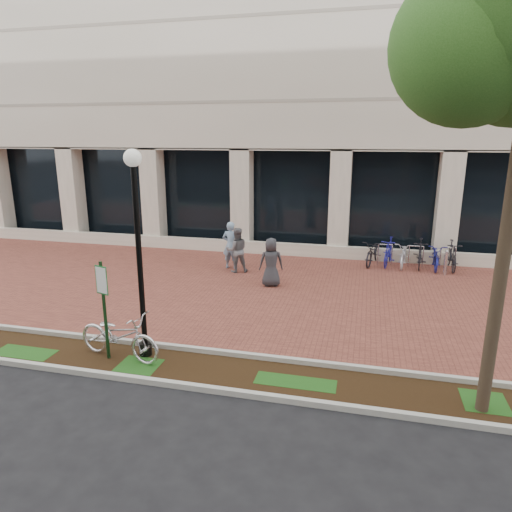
% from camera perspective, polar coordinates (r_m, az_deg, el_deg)
% --- Properties ---
extents(ground, '(120.00, 120.00, 0.00)m').
position_cam_1_polar(ground, '(14.44, 0.79, -4.29)').
color(ground, black).
rests_on(ground, ground).
extents(brick_plaza, '(40.00, 9.00, 0.01)m').
position_cam_1_polar(brick_plaza, '(14.44, 0.79, -4.27)').
color(brick_plaza, brown).
rests_on(brick_plaza, ground).
extents(planting_strip, '(40.00, 1.50, 0.01)m').
position_cam_1_polar(planting_strip, '(9.81, -6.31, -14.03)').
color(planting_strip, black).
rests_on(planting_strip, ground).
extents(curb_plaza_side, '(40.00, 0.12, 0.12)m').
position_cam_1_polar(curb_plaza_side, '(10.41, -4.89, -11.86)').
color(curb_plaza_side, '#B3B2A9').
rests_on(curb_plaza_side, ground).
extents(curb_street_side, '(40.00, 0.12, 0.12)m').
position_cam_1_polar(curb_street_side, '(9.18, -7.97, -15.89)').
color(curb_street_side, '#B3B2A9').
rests_on(curb_street_side, ground).
extents(near_office_building, '(40.00, 12.12, 16.00)m').
position_cam_1_polar(near_office_building, '(24.55, 7.06, 27.25)').
color(near_office_building, beige).
rests_on(near_office_building, ground).
extents(parking_sign, '(0.34, 0.07, 2.21)m').
position_cam_1_polar(parking_sign, '(10.17, -18.57, -4.94)').
color(parking_sign, '#143718').
rests_on(parking_sign, ground).
extents(lamppost, '(0.36, 0.36, 4.48)m').
position_cam_1_polar(lamppost, '(9.80, -14.48, 1.37)').
color(lamppost, black).
rests_on(lamppost, ground).
extents(locked_bicycle, '(2.16, 1.07, 1.08)m').
position_cam_1_polar(locked_bicycle, '(10.44, -16.75, -9.48)').
color(locked_bicycle, silver).
rests_on(locked_bicycle, ground).
extents(pedestrian_left, '(0.66, 0.46, 1.75)m').
position_cam_1_polar(pedestrian_left, '(16.57, -3.16, 1.35)').
color(pedestrian_left, '#7C9CB9').
rests_on(pedestrian_left, ground).
extents(pedestrian_mid, '(0.96, 0.87, 1.61)m').
position_cam_1_polar(pedestrian_mid, '(16.14, -2.41, 0.74)').
color(pedestrian_mid, slate).
rests_on(pedestrian_mid, ground).
extents(pedestrian_right, '(0.88, 0.70, 1.59)m').
position_cam_1_polar(pedestrian_right, '(14.63, 1.90, -0.79)').
color(pedestrian_right, '#2D2E32').
rests_on(pedestrian_right, ground).
extents(bollard, '(0.12, 0.12, 0.91)m').
position_cam_1_polar(bollard, '(17.16, 22.63, -0.73)').
color(bollard, '#BABABF').
rests_on(bollard, ground).
extents(bike_rack_cluster, '(3.53, 1.90, 1.05)m').
position_cam_1_polar(bike_rack_cluster, '(17.79, 18.85, 0.26)').
color(bike_rack_cluster, black).
rests_on(bike_rack_cluster, ground).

